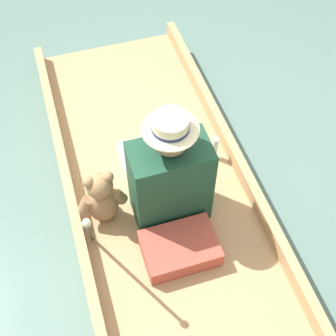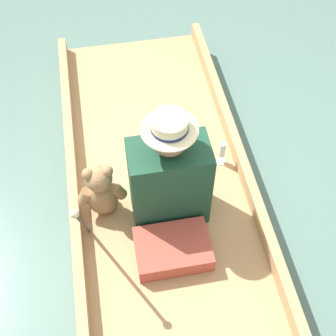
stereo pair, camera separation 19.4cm
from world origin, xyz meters
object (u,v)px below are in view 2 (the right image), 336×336
object	(u,v)px
teddy_bear	(101,191)
walking_cane	(81,221)
wine_glass	(222,151)
seated_person	(167,174)

from	to	relation	value
teddy_bear	walking_cane	bearing A→B (deg)	-109.36
wine_glass	teddy_bear	bearing A→B (deg)	-163.51
teddy_bear	seated_person	bearing A→B (deg)	-2.07
seated_person	wine_glass	bearing A→B (deg)	40.42
teddy_bear	walking_cane	world-z (taller)	walking_cane
seated_person	walking_cane	distance (m)	0.60
wine_glass	walking_cane	distance (m)	1.13
teddy_bear	wine_glass	bearing A→B (deg)	16.49
teddy_bear	walking_cane	size ratio (longest dim) A/B	0.62
wine_glass	walking_cane	xyz separation A→B (m)	(-0.93, -0.56, 0.31)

